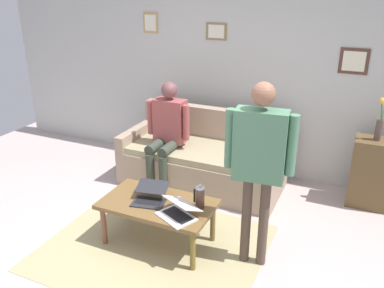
{
  "coord_description": "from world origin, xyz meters",
  "views": [
    {
      "loc": [
        -1.53,
        2.59,
        2.35
      ],
      "look_at": [
        0.04,
        -0.87,
        0.8
      ],
      "focal_mm": 37.39,
      "sensor_mm": 36.0,
      "label": 1
    }
  ],
  "objects_px": {
    "coffee_table": "(158,207)",
    "french_press": "(200,197)",
    "couch": "(204,160)",
    "flower_vase": "(380,122)",
    "side_shelf": "(370,173)",
    "person_seated": "(167,129)",
    "person_standing": "(259,154)",
    "laptop_center": "(178,212)",
    "laptop_left": "(150,197)"
  },
  "relations": [
    {
      "from": "laptop_center",
      "to": "side_shelf",
      "type": "distance_m",
      "value": 2.29
    },
    {
      "from": "side_shelf",
      "to": "person_standing",
      "type": "xyz_separation_m",
      "value": [
        0.88,
        1.5,
        0.67
      ]
    },
    {
      "from": "flower_vase",
      "to": "laptop_left",
      "type": "bearing_deg",
      "value": 40.45
    },
    {
      "from": "laptop_center",
      "to": "person_seated",
      "type": "relative_size",
      "value": 0.33
    },
    {
      "from": "french_press",
      "to": "flower_vase",
      "type": "bearing_deg",
      "value": -132.89
    },
    {
      "from": "flower_vase",
      "to": "person_seated",
      "type": "relative_size",
      "value": 0.37
    },
    {
      "from": "laptop_center",
      "to": "person_standing",
      "type": "distance_m",
      "value": 0.88
    },
    {
      "from": "couch",
      "to": "coffee_table",
      "type": "bearing_deg",
      "value": 93.89
    },
    {
      "from": "coffee_table",
      "to": "french_press",
      "type": "bearing_deg",
      "value": -168.01
    },
    {
      "from": "coffee_table",
      "to": "side_shelf",
      "type": "distance_m",
      "value": 2.4
    },
    {
      "from": "couch",
      "to": "flower_vase",
      "type": "relative_size",
      "value": 4.1
    },
    {
      "from": "laptop_left",
      "to": "side_shelf",
      "type": "bearing_deg",
      "value": -139.47
    },
    {
      "from": "coffee_table",
      "to": "person_standing",
      "type": "xyz_separation_m",
      "value": [
        -0.91,
        -0.09,
        0.67
      ]
    },
    {
      "from": "laptop_left",
      "to": "laptop_center",
      "type": "distance_m",
      "value": 0.38
    },
    {
      "from": "laptop_center",
      "to": "person_seated",
      "type": "height_order",
      "value": "person_seated"
    },
    {
      "from": "couch",
      "to": "french_press",
      "type": "xyz_separation_m",
      "value": [
        -0.48,
        1.24,
        0.24
      ]
    },
    {
      "from": "coffee_table",
      "to": "flower_vase",
      "type": "relative_size",
      "value": 2.24
    },
    {
      "from": "side_shelf",
      "to": "person_seated",
      "type": "bearing_deg",
      "value": 12.37
    },
    {
      "from": "laptop_left",
      "to": "french_press",
      "type": "distance_m",
      "value": 0.48
    },
    {
      "from": "couch",
      "to": "laptop_left",
      "type": "distance_m",
      "value": 1.34
    },
    {
      "from": "couch",
      "to": "person_standing",
      "type": "relative_size",
      "value": 1.17
    },
    {
      "from": "couch",
      "to": "laptop_left",
      "type": "xyz_separation_m",
      "value": [
        -0.01,
        1.33,
        0.18
      ]
    },
    {
      "from": "flower_vase",
      "to": "person_seated",
      "type": "height_order",
      "value": "person_seated"
    },
    {
      "from": "laptop_center",
      "to": "flower_vase",
      "type": "xyz_separation_m",
      "value": [
        -1.51,
        -1.72,
        0.5
      ]
    },
    {
      "from": "french_press",
      "to": "person_standing",
      "type": "distance_m",
      "value": 0.72
    },
    {
      "from": "couch",
      "to": "person_seated",
      "type": "xyz_separation_m",
      "value": [
        0.38,
        0.23,
        0.42
      ]
    },
    {
      "from": "flower_vase",
      "to": "person_seated",
      "type": "bearing_deg",
      "value": 12.25
    },
    {
      "from": "side_shelf",
      "to": "person_seated",
      "type": "distance_m",
      "value": 2.34
    },
    {
      "from": "coffee_table",
      "to": "laptop_left",
      "type": "bearing_deg",
      "value": 3.59
    },
    {
      "from": "french_press",
      "to": "person_standing",
      "type": "xyz_separation_m",
      "value": [
        -0.51,
        -0.01,
        0.51
      ]
    },
    {
      "from": "coffee_table",
      "to": "laptop_center",
      "type": "distance_m",
      "value": 0.32
    },
    {
      "from": "person_seated",
      "to": "couch",
      "type": "bearing_deg",
      "value": -149.28
    },
    {
      "from": "person_seated",
      "to": "french_press",
      "type": "bearing_deg",
      "value": 130.42
    },
    {
      "from": "laptop_left",
      "to": "french_press",
      "type": "bearing_deg",
      "value": -169.39
    },
    {
      "from": "coffee_table",
      "to": "flower_vase",
      "type": "height_order",
      "value": "flower_vase"
    },
    {
      "from": "laptop_left",
      "to": "person_standing",
      "type": "bearing_deg",
      "value": -174.24
    },
    {
      "from": "laptop_center",
      "to": "french_press",
      "type": "distance_m",
      "value": 0.25
    },
    {
      "from": "person_standing",
      "to": "person_seated",
      "type": "xyz_separation_m",
      "value": [
        1.38,
        -1.0,
        -0.33
      ]
    },
    {
      "from": "side_shelf",
      "to": "french_press",
      "type": "bearing_deg",
      "value": 47.2
    },
    {
      "from": "coffee_table",
      "to": "person_seated",
      "type": "xyz_separation_m",
      "value": [
        0.47,
        -1.1,
        0.34
      ]
    },
    {
      "from": "coffee_table",
      "to": "french_press",
      "type": "height_order",
      "value": "french_press"
    },
    {
      "from": "couch",
      "to": "laptop_left",
      "type": "height_order",
      "value": "couch"
    },
    {
      "from": "laptop_center",
      "to": "french_press",
      "type": "height_order",
      "value": "french_press"
    },
    {
      "from": "laptop_left",
      "to": "person_standing",
      "type": "xyz_separation_m",
      "value": [
        -0.98,
        -0.1,
        0.58
      ]
    },
    {
      "from": "laptop_center",
      "to": "person_seated",
      "type": "distance_m",
      "value": 1.46
    },
    {
      "from": "couch",
      "to": "side_shelf",
      "type": "xyz_separation_m",
      "value": [
        -1.88,
        -0.27,
        0.09
      ]
    },
    {
      "from": "coffee_table",
      "to": "laptop_left",
      "type": "distance_m",
      "value": 0.12
    },
    {
      "from": "french_press",
      "to": "person_standing",
      "type": "relative_size",
      "value": 0.14
    },
    {
      "from": "side_shelf",
      "to": "laptop_center",
      "type": "bearing_deg",
      "value": 48.8
    },
    {
      "from": "person_standing",
      "to": "side_shelf",
      "type": "bearing_deg",
      "value": -120.53
    }
  ]
}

